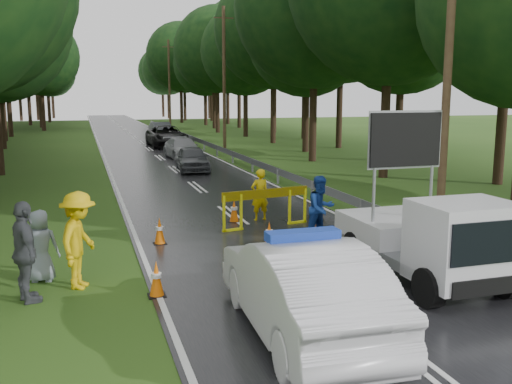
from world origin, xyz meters
name	(u,v)px	position (x,y,z in m)	size (l,w,h in m)	color
ground	(297,267)	(0.00, 0.00, 0.00)	(160.00, 160.00, 0.00)	#284A15
road	(149,149)	(0.00, 30.00, 0.01)	(7.00, 140.00, 0.02)	black
guardrail	(200,141)	(3.70, 29.67, 0.55)	(0.12, 60.06, 0.70)	gray
utility_pole_near	(449,54)	(5.20, 2.00, 5.06)	(1.40, 0.24, 10.00)	#462E20
utility_pole_mid	(224,78)	(5.20, 28.00, 5.06)	(1.40, 0.24, 10.00)	#462E20
utility_pole_far	(169,84)	(5.20, 54.00, 5.06)	(1.40, 0.24, 10.00)	#462E20
police_sedan	(302,288)	(-1.29, -3.53, 0.82)	(1.91, 5.00, 1.79)	silver
work_truck	(431,238)	(2.29, -1.84, 0.97)	(2.06, 4.51, 3.57)	gray
barrier	(266,199)	(0.52, 4.00, 0.89)	(2.83, 0.56, 1.18)	#F5F80D
officer	(260,195)	(0.64, 5.00, 0.83)	(0.60, 0.40, 1.65)	#DFBD0C
civilian	(321,208)	(1.50, 2.13, 0.90)	(0.87, 0.68, 1.80)	#173D98
bystander_left	(79,240)	(-4.82, 0.00, 1.01)	(1.31, 0.75, 2.03)	#E1B60C
bystander_mid	(25,252)	(-5.81, -0.57, 1.00)	(1.17, 0.49, 1.99)	#44464C
bystander_right	(40,246)	(-5.62, 0.67, 0.78)	(0.77, 0.50, 1.57)	gray
queue_car_first	(192,159)	(0.80, 17.30, 0.65)	(1.55, 3.84, 1.31)	#404348
queue_car_second	(183,148)	(1.33, 23.30, 0.64)	(1.79, 4.40, 1.28)	gray
queue_car_third	(167,136)	(1.57, 31.75, 0.79)	(2.64, 5.71, 1.59)	black
queue_car_fourth	(161,131)	(2.16, 39.17, 0.75)	(1.58, 4.54, 1.49)	#3D4145
cone_near_left	(156,279)	(-3.38, -1.00, 0.36)	(0.35, 0.35, 0.73)	black
cone_center	(269,234)	(-0.03, 2.00, 0.32)	(0.31, 0.31, 0.66)	black
cone_far	(234,211)	(-0.20, 5.00, 0.36)	(0.35, 0.35, 0.74)	black
cone_left_mid	(160,231)	(-2.79, 3.00, 0.36)	(0.35, 0.35, 0.74)	black
cone_right	(317,209)	(2.40, 4.50, 0.35)	(0.34, 0.34, 0.73)	black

